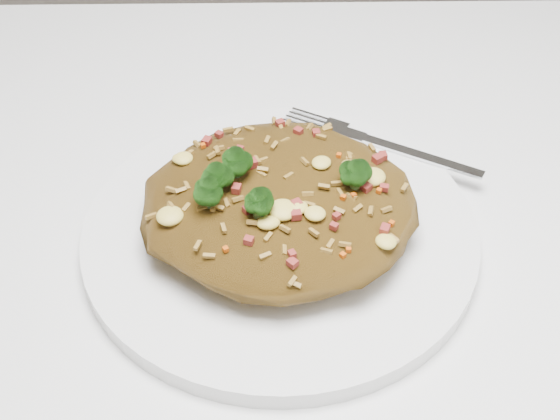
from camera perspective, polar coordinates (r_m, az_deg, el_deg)
The scene contains 4 objects.
dining_table at distance 0.58m, azimuth -9.73°, elevation -13.21°, with size 1.20×0.80×0.75m.
plate at distance 0.54m, azimuth 0.00°, elevation -1.68°, with size 0.27×0.27×0.01m, color white.
fried_rice at distance 0.52m, azimuth -0.05°, elevation 1.07°, with size 0.19×0.17×0.06m.
fork at distance 0.60m, azimuth 8.10°, elevation 4.62°, with size 0.15×0.09×0.00m.
Camera 1 is at (0.09, -0.31, 1.14)m, focal length 50.00 mm.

